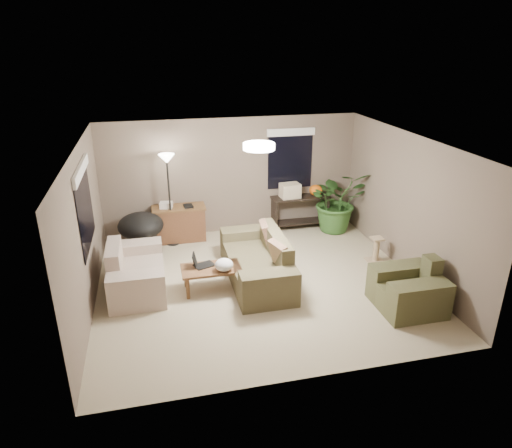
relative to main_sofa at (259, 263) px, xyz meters
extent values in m
plane|color=tan|center=(-0.04, -0.18, -0.29)|extent=(5.50, 5.50, 0.00)
plane|color=white|center=(-0.04, -0.18, 2.21)|extent=(5.50, 5.50, 0.00)
plane|color=brown|center=(-0.04, 2.32, 0.96)|extent=(5.50, 0.00, 5.50)
plane|color=brown|center=(-0.04, -2.68, 0.96)|extent=(5.50, 0.00, 5.50)
plane|color=brown|center=(-2.79, -0.18, 0.96)|extent=(0.00, 5.00, 5.00)
plane|color=brown|center=(2.71, -0.18, 0.96)|extent=(0.00, 5.00, 5.00)
cube|color=#4B442D|center=(-0.04, 0.00, -0.08)|extent=(0.95, 1.48, 0.42)
cube|color=brown|center=(0.32, 0.00, 0.34)|extent=(0.22, 1.48, 0.43)
cube|color=#4D462E|center=(-0.04, -0.92, 0.01)|extent=(0.95, 0.36, 0.60)
cube|color=brown|center=(-0.04, 0.92, 0.01)|extent=(0.95, 0.36, 0.60)
cube|color=#8C7251|center=(0.26, -0.45, 0.36)|extent=(0.35, 0.50, 0.47)
cube|color=#8C7251|center=(0.26, 0.45, 0.36)|extent=(0.28, 0.47, 0.47)
cube|color=beige|center=(-2.10, 0.11, -0.08)|extent=(0.90, 0.88, 0.42)
cube|color=#BFB4A3|center=(-2.44, 0.11, 0.34)|extent=(0.22, 0.88, 0.43)
cube|color=beige|center=(-2.10, -0.51, 0.01)|extent=(0.90, 0.36, 0.60)
cube|color=beige|center=(-2.10, 0.73, 0.01)|extent=(0.90, 0.36, 0.60)
cube|color=brown|center=(2.08, -1.46, -0.08)|extent=(0.95, 0.28, 0.42)
cube|color=#47472A|center=(2.44, -1.46, 0.34)|extent=(0.22, 0.28, 0.43)
cube|color=brown|center=(2.08, -1.78, 0.01)|extent=(0.95, 0.36, 0.60)
cube|color=#47472A|center=(2.08, -1.14, 0.01)|extent=(0.95, 0.36, 0.60)
cube|color=brown|center=(-0.88, -0.21, 0.11)|extent=(1.00, 0.55, 0.04)
cylinder|color=brown|center=(-1.30, -0.41, -0.10)|extent=(0.06, 0.06, 0.38)
cylinder|color=brown|center=(-0.46, -0.41, -0.10)|extent=(0.06, 0.06, 0.38)
cylinder|color=brown|center=(-1.30, -0.01, -0.10)|extent=(0.06, 0.06, 0.38)
cylinder|color=brown|center=(-0.46, -0.01, -0.10)|extent=(0.06, 0.06, 0.38)
cube|color=black|center=(-0.98, -0.11, 0.13)|extent=(0.39, 0.33, 0.02)
cube|color=black|center=(-1.14, -0.11, 0.25)|extent=(0.11, 0.24, 0.22)
ellipsoid|color=white|center=(-0.68, -0.36, 0.23)|extent=(0.35, 0.32, 0.21)
cube|color=brown|center=(-1.23, 2.02, 0.06)|extent=(1.05, 0.45, 0.71)
cube|color=brown|center=(-1.23, 2.02, 0.44)|extent=(1.10, 0.50, 0.04)
cube|color=silver|center=(-1.48, 2.02, 0.52)|extent=(0.28, 0.24, 0.12)
cube|color=black|center=(-1.03, 1.97, 0.48)|extent=(0.20, 0.24, 0.04)
cube|color=black|center=(1.46, 2.09, 0.44)|extent=(1.30, 0.40, 0.04)
cube|color=black|center=(0.86, 2.09, 0.06)|extent=(0.05, 0.38, 0.71)
cube|color=black|center=(2.06, 2.09, 0.06)|extent=(0.05, 0.38, 0.71)
cube|color=black|center=(1.46, 2.09, -0.14)|extent=(1.25, 0.36, 0.03)
ellipsoid|color=orange|center=(1.81, 2.09, 0.57)|extent=(0.38, 0.38, 0.24)
cube|color=beige|center=(1.21, 2.09, 0.61)|extent=(0.44, 0.35, 0.31)
cylinder|color=black|center=(-2.02, 1.66, -0.14)|extent=(0.60, 0.60, 0.30)
ellipsoid|color=black|center=(-2.02, 1.66, 0.26)|extent=(1.16, 1.16, 0.50)
cylinder|color=black|center=(-1.41, 1.87, -0.28)|extent=(0.28, 0.28, 0.02)
cylinder|color=black|center=(-1.41, 1.87, 0.61)|extent=(0.04, 0.04, 1.78)
cone|color=white|center=(-1.41, 1.87, 1.53)|extent=(0.32, 0.32, 0.18)
cylinder|color=white|center=(-0.04, -0.18, 2.15)|extent=(0.50, 0.50, 0.10)
imported|color=#2D5923|center=(2.20, 1.78, 0.25)|extent=(1.26, 1.39, 1.09)
cube|color=tan|center=(2.35, 0.13, -0.28)|extent=(0.32, 0.32, 0.03)
cylinder|color=tan|center=(2.35, 0.13, -0.04)|extent=(0.12, 0.12, 0.44)
cube|color=tan|center=(2.35, 0.13, 0.19)|extent=(0.22, 0.22, 0.03)
cube|color=black|center=(-2.78, 0.12, 1.26)|extent=(0.01, 1.50, 1.30)
cube|color=white|center=(-2.76, 0.12, 1.86)|extent=(0.05, 1.56, 0.16)
cube|color=black|center=(1.26, 2.30, 1.26)|extent=(1.00, 0.01, 1.30)
cube|color=white|center=(1.26, 2.28, 1.86)|extent=(1.06, 0.05, 0.16)
camera|label=1|loc=(-1.69, -7.03, 3.71)|focal=32.00mm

